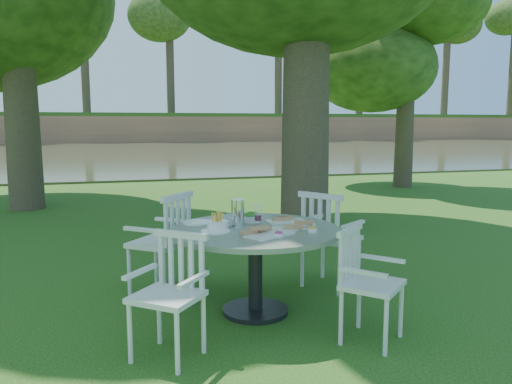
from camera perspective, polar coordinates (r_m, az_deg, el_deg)
ground at (r=5.56m, az=0.57°, el=-8.98°), size 140.00×140.00×0.00m
table at (r=4.22m, az=-0.07°, el=-5.98°), size 1.42×1.42×0.74m
chair_ne at (r=4.89m, az=8.00°, el=-4.62°), size 0.64×0.65×0.95m
chair_nw at (r=4.73m, az=-10.05°, el=-5.00°), size 0.66×0.67×0.97m
chair_sw at (r=3.57m, az=-9.41°, el=-10.37°), size 0.59×0.58×0.85m
chair_se at (r=3.83m, az=11.99°, el=-9.25°), size 0.58×0.58×0.84m
tableware at (r=4.23m, az=-1.30°, el=-3.39°), size 1.07×0.96×0.23m
river at (r=28.20m, az=-12.75°, el=4.36°), size 100.00×28.00×0.12m
far_bank at (r=46.60m, az=-13.95°, el=14.55°), size 100.00×18.00×15.20m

